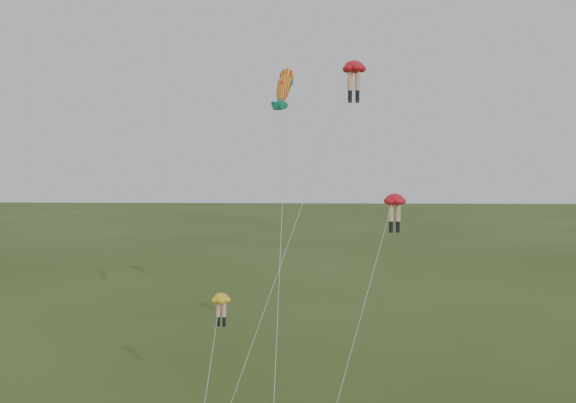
{
  "coord_description": "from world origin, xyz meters",
  "views": [
    {
      "loc": [
        2.41,
        -30.75,
        14.69
      ],
      "look_at": [
        1.24,
        6.0,
        11.8
      ],
      "focal_mm": 40.0,
      "sensor_mm": 36.0,
      "label": 1
    }
  ],
  "objects": [
    {
      "name": "legs_kite_red_high",
      "position": [
        5.11,
        9.5,
        19.44
      ],
      "size": [
        8.26,
        10.21,
        20.3
      ],
      "rotation": [
        0.0,
        0.0,
        0.07
      ],
      "color": "red",
      "rests_on": "ground"
    },
    {
      "name": "fish_kite",
      "position": [
        0.97,
        7.29,
        18.4
      ],
      "size": [
        1.49,
        10.86,
        19.82
      ],
      "rotation": [
        0.91,
        0.0,
        -0.28
      ],
      "color": "yellow",
      "rests_on": "ground"
    },
    {
      "name": "legs_kite_yellow",
      "position": [
        -2.09,
        1.35,
        6.79
      ],
      "size": [
        1.48,
        4.0,
        7.44
      ],
      "rotation": [
        0.0,
        0.0,
        -0.16
      ],
      "color": "yellow",
      "rests_on": "ground"
    },
    {
      "name": "legs_kite_red_mid",
      "position": [
        7.26,
        5.81,
        11.54
      ],
      "size": [
        5.2,
        8.75,
        12.28
      ],
      "rotation": [
        0.0,
        0.0,
        0.12
      ],
      "color": "red",
      "rests_on": "ground"
    }
  ]
}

